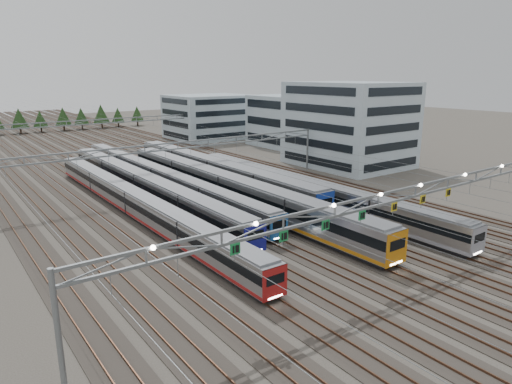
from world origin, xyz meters
TOP-DOWN VIEW (x-y plane):
  - ground at (0.00, 0.00)m, footprint 400.00×400.00m
  - track_bed at (0.00, 100.00)m, footprint 54.00×260.00m
  - train_a at (-11.25, 30.95)m, footprint 2.54×60.38m
  - train_b at (-6.75, 38.81)m, footprint 2.80×58.31m
  - train_c at (-2.25, 43.01)m, footprint 2.57×63.31m
  - train_d at (2.25, 29.09)m, footprint 3.08×60.01m
  - train_e at (6.75, 39.86)m, footprint 3.16×53.05m
  - train_f at (11.25, 22.23)m, footprint 2.69×52.64m
  - gantry_near at (-0.05, -0.12)m, footprint 56.36×0.61m
  - gantry_mid at (0.00, 40.00)m, footprint 56.36×0.36m
  - gantry_far at (0.00, 85.00)m, footprint 56.36×0.36m
  - depot_bldg_south at (37.80, 38.39)m, footprint 18.00×22.00m
  - depot_bldg_mid at (44.26, 66.61)m, footprint 14.00×16.00m
  - depot_bldg_north at (35.37, 90.26)m, footprint 22.00×18.00m
  - treeline at (-7.20, 133.95)m, footprint 81.20×5.60m

SIDE VIEW (x-z plane):
  - ground at x=0.00m, z-range 0.00..0.00m
  - track_bed at x=0.00m, z-range -1.22..4.20m
  - train_a at x=-11.25m, z-range 0.25..3.54m
  - train_c at x=-2.25m, z-range 0.25..3.59m
  - train_f at x=11.25m, z-range 0.25..3.75m
  - train_b at x=-6.75m, z-range 0.25..3.89m
  - train_d at x=2.25m, z-range 0.25..4.27m
  - train_e at x=6.75m, z-range 0.25..4.38m
  - treeline at x=-7.20m, z-range 0.72..7.74m
  - depot_bldg_north at x=35.37m, z-range 0.00..12.45m
  - gantry_mid at x=0.00m, z-range 2.39..10.39m
  - gantry_far at x=0.00m, z-range 2.39..10.39m
  - depot_bldg_mid at x=44.26m, z-range 0.00..12.94m
  - gantry_near at x=-0.05m, z-range 3.05..11.13m
  - depot_bldg_south at x=37.80m, z-range 0.00..16.81m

